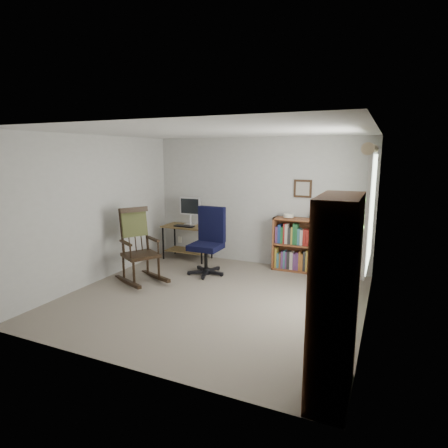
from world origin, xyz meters
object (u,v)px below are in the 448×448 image
at_px(rocking_chair, 140,245).
at_px(tall_bookshelf, 335,300).
at_px(desk, 187,242).
at_px(office_chair, 206,241).
at_px(low_bookshelf, 299,245).

height_order(rocking_chair, tall_bookshelf, tall_bookshelf).
distance_m(rocking_chair, tall_bookshelf, 3.79).
bearing_deg(desk, office_chair, -43.13).
distance_m(desk, office_chair, 1.11).
relative_size(desk, low_bookshelf, 0.98).
bearing_deg(low_bookshelf, desk, -176.92).
bearing_deg(office_chair, tall_bookshelf, -44.54).
xyz_separation_m(rocking_chair, low_bookshelf, (2.26, 1.64, -0.14)).
relative_size(desk, office_chair, 0.79).
distance_m(office_chair, rocking_chair, 1.12).
xyz_separation_m(low_bookshelf, tall_bookshelf, (1.08, -3.42, 0.41)).
height_order(office_chair, low_bookshelf, office_chair).
xyz_separation_m(rocking_chair, tall_bookshelf, (3.33, -1.78, 0.27)).
bearing_deg(desk, low_bookshelf, 3.08).
height_order(desk, rocking_chair, rocking_chair).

